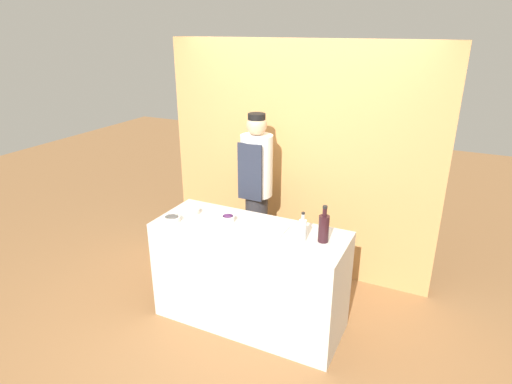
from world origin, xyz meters
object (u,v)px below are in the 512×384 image
sauce_bowl_purple (228,218)px  bottle_wine (324,228)px  sauce_bowl_green (191,211)px  cutting_board (265,228)px  bottle_clear (303,229)px  chef_center (256,192)px  sauce_bowl_orange (172,218)px

sauce_bowl_purple → bottle_wine: 0.86m
sauce_bowl_green → bottle_wine: bearing=0.3°
cutting_board → bottle_wine: bottle_wine is taller
sauce_bowl_purple → sauce_bowl_green: size_ratio=0.74×
sauce_bowl_purple → bottle_clear: 0.70m
cutting_board → chef_center: (-0.40, 0.67, 0.02)m
chef_center → sauce_bowl_green: bearing=-116.2°
bottle_clear → chef_center: bearing=136.2°
bottle_wine → chef_center: size_ratio=0.17×
bottle_clear → bottle_wine: bearing=17.9°
sauce_bowl_green → chef_center: size_ratio=0.09×
sauce_bowl_orange → bottle_clear: 1.15m
sauce_bowl_purple → chef_center: 0.68m
bottle_wine → chef_center: bearing=143.5°
sauce_bowl_orange → bottle_wine: bottle_wine is taller
sauce_bowl_purple → sauce_bowl_green: bearing=-179.8°
sauce_bowl_green → sauce_bowl_orange: bearing=-105.3°
bottle_clear → sauce_bowl_purple: bearing=176.4°
chef_center → bottle_wine: bearing=-36.5°
sauce_bowl_green → bottle_wine: (1.23, 0.01, 0.09)m
cutting_board → sauce_bowl_green: bearing=-179.7°
sauce_bowl_green → chef_center: chef_center is taller
sauce_bowl_orange → chef_center: bearing=66.2°
cutting_board → bottle_wine: bearing=0.4°
cutting_board → chef_center: 0.78m
sauce_bowl_orange → chef_center: (0.39, 0.88, 0.01)m
bottle_clear → chef_center: 1.04m
cutting_board → bottle_clear: size_ratio=1.53×
sauce_bowl_purple → cutting_board: (0.35, 0.00, -0.02)m
sauce_bowl_orange → bottle_wine: (1.29, 0.21, 0.09)m
sauce_bowl_orange → sauce_bowl_purple: 0.49m
sauce_bowl_purple → chef_center: size_ratio=0.07×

